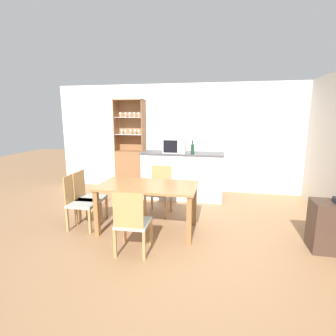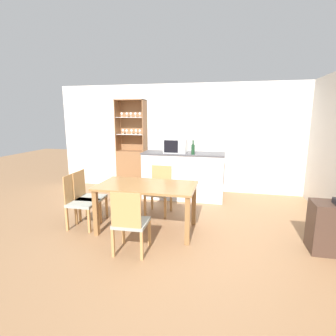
# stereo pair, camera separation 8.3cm
# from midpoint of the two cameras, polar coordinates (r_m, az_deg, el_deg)

# --- Properties ---
(ground_plane) EXTENTS (18.00, 18.00, 0.00)m
(ground_plane) POSITION_cam_midpoint_polar(r_m,az_deg,el_deg) (4.16, 0.03, -14.48)
(ground_plane) COLOR #936B47
(wall_back) EXTENTS (6.80, 0.06, 2.55)m
(wall_back) POSITION_cam_midpoint_polar(r_m,az_deg,el_deg) (6.36, 4.80, 6.48)
(wall_back) COLOR silver
(wall_back) RESTS_ON ground_plane
(kitchen_counter) EXTENTS (1.77, 0.61, 1.02)m
(kitchen_counter) POSITION_cam_midpoint_polar(r_m,az_deg,el_deg) (5.79, 2.75, -1.62)
(kitchen_counter) COLOR silver
(kitchen_counter) RESTS_ON ground_plane
(display_cabinet) EXTENTS (0.71, 0.36, 2.18)m
(display_cabinet) POSITION_cam_midpoint_polar(r_m,az_deg,el_deg) (6.60, -8.41, 1.11)
(display_cabinet) COLOR brown
(display_cabinet) RESTS_ON ground_plane
(dining_table) EXTENTS (1.53, 0.85, 0.75)m
(dining_table) POSITION_cam_midpoint_polar(r_m,az_deg,el_deg) (4.15, -5.00, -5.05)
(dining_table) COLOR olive
(dining_table) RESTS_ON ground_plane
(dining_chair_side_left_far) EXTENTS (0.45, 0.45, 0.88)m
(dining_chair_side_left_far) POSITION_cam_midpoint_polar(r_m,az_deg,el_deg) (4.73, -17.40, -6.08)
(dining_chair_side_left_far) COLOR #999E93
(dining_chair_side_left_far) RESTS_ON ground_plane
(dining_chair_side_left_near) EXTENTS (0.43, 0.43, 0.88)m
(dining_chair_side_left_near) POSITION_cam_midpoint_polar(r_m,az_deg,el_deg) (4.53, -18.95, -6.99)
(dining_chair_side_left_near) COLOR #999E93
(dining_chair_side_left_near) RESTS_ON ground_plane
(dining_chair_head_far) EXTENTS (0.45, 0.45, 0.88)m
(dining_chair_head_far) POSITION_cam_midpoint_polar(r_m,az_deg,el_deg) (4.91, -2.41, -4.95)
(dining_chair_head_far) COLOR #999E93
(dining_chair_head_far) RESTS_ON ground_plane
(dining_chair_head_near) EXTENTS (0.44, 0.44, 0.88)m
(dining_chair_head_near) POSITION_cam_midpoint_polar(r_m,az_deg,el_deg) (3.54, -8.46, -11.65)
(dining_chair_head_near) COLOR #999E93
(dining_chair_head_near) RESTS_ON ground_plane
(microwave) EXTENTS (0.47, 0.40, 0.30)m
(microwave) POSITION_cam_midpoint_polar(r_m,az_deg,el_deg) (5.70, 1.13, 4.93)
(microwave) COLOR silver
(microwave) RESTS_ON kitchen_counter
(wine_bottle) EXTENTS (0.07, 0.07, 0.30)m
(wine_bottle) POSITION_cam_midpoint_polar(r_m,az_deg,el_deg) (5.43, 4.92, 4.16)
(wine_bottle) COLOR #193D23
(wine_bottle) RESTS_ON kitchen_counter
(side_cabinet) EXTENTS (0.61, 0.39, 0.69)m
(side_cabinet) POSITION_cam_midpoint_polar(r_m,az_deg,el_deg) (4.22, 32.07, -10.79)
(side_cabinet) COLOR #422D23
(side_cabinet) RESTS_ON ground_plane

